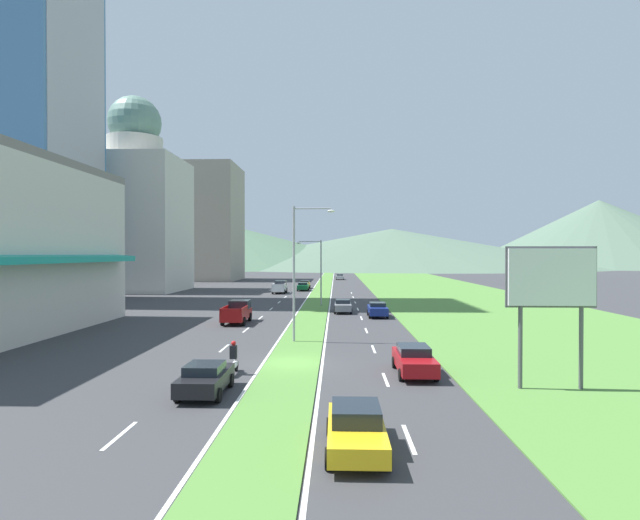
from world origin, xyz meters
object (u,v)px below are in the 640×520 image
(car_5, at_px, (343,306))
(car_1, at_px, (303,286))
(car_4, at_px, (340,277))
(motorcycle_rider, at_px, (234,360))
(street_lamp_mid, at_px, (318,267))
(billboard_roadside, at_px, (551,284))
(car_7, at_px, (305,284))
(car_2, at_px, (414,360))
(car_0, at_px, (205,378))
(pickup_truck_1, at_px, (280,287))
(car_6, at_px, (356,428))
(pickup_truck_0, at_px, (237,312))
(office_tower, at_px, (20,13))
(street_lamp_near, at_px, (298,264))
(car_3, at_px, (377,309))

(car_5, bearing_deg, car_1, -168.67)
(car_4, bearing_deg, motorcycle_rider, -3.65)
(street_lamp_mid, height_order, billboard_roadside, street_lamp_mid)
(car_4, bearing_deg, car_7, -11.54)
(car_1, relative_size, car_2, 0.95)
(street_lamp_mid, relative_size, car_0, 1.97)
(pickup_truck_1, height_order, motorcycle_rider, pickup_truck_1)
(car_6, bearing_deg, car_2, 161.58)
(car_7, xyz_separation_m, pickup_truck_0, (-3.40, -47.12, 0.22))
(street_lamp_mid, height_order, motorcycle_rider, street_lamp_mid)
(office_tower, distance_m, car_2, 72.77)
(street_lamp_near, bearing_deg, car_6, -80.30)
(car_7, xyz_separation_m, motorcycle_rider, (0.41, -67.20, -0.02))
(car_6, bearing_deg, street_lamp_mid, -176.33)
(car_2, relative_size, car_3, 1.12)
(car_2, bearing_deg, street_lamp_near, -143.93)
(car_5, height_order, pickup_truck_1, pickup_truck_1)
(car_0, relative_size, car_2, 0.87)
(car_5, height_order, car_7, car_7)
(street_lamp_mid, bearing_deg, car_3, -58.80)
(billboard_roadside, distance_m, car_3, 28.39)
(office_tower, relative_size, billboard_roadside, 11.43)
(motorcycle_rider, bearing_deg, car_2, -87.97)
(car_5, xyz_separation_m, pickup_truck_0, (-10.04, -8.52, 0.23))
(street_lamp_mid, relative_size, car_2, 1.73)
(car_7, relative_size, pickup_truck_1, 0.74)
(car_0, xyz_separation_m, pickup_truck_0, (-3.30, 23.93, 0.23))
(car_2, distance_m, car_4, 100.33)
(car_5, xyz_separation_m, motorcycle_rider, (-6.22, -28.60, -0.01))
(car_6, bearing_deg, car_4, 179.86)
(street_lamp_mid, bearing_deg, pickup_truck_1, 109.18)
(car_6, bearing_deg, street_lamp_near, -170.30)
(car_2, distance_m, pickup_truck_0, 23.90)
(office_tower, xyz_separation_m, car_6, (43.68, -50.47, -38.43))
(office_tower, height_order, car_7, office_tower)
(street_lamp_mid, relative_size, pickup_truck_1, 1.52)
(car_0, height_order, car_6, car_6)
(car_0, bearing_deg, motorcycle_rider, -7.50)
(car_0, relative_size, car_6, 0.94)
(car_3, xyz_separation_m, car_6, (-3.58, -35.04, -0.03))
(billboard_roadside, xyz_separation_m, pickup_truck_1, (-19.52, 58.55, -4.03))
(car_0, relative_size, pickup_truck_1, 0.77)
(pickup_truck_0, distance_m, motorcycle_rider, 20.43)
(street_lamp_near, xyz_separation_m, car_7, (-3.12, 57.31, -4.93))
(office_tower, bearing_deg, car_5, -14.92)
(street_lamp_mid, xyz_separation_m, car_7, (-3.61, 31.61, -4.03))
(street_lamp_mid, xyz_separation_m, billboard_roadside, (12.45, -38.21, 0.21))
(office_tower, height_order, car_3, office_tower)
(car_3, distance_m, car_4, 75.88)
(street_lamp_mid, distance_m, pickup_truck_1, 21.87)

